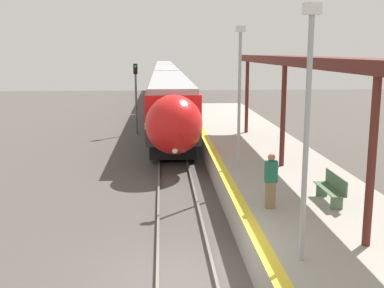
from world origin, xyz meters
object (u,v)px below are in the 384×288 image
person_waiting (271,180)px  lamppost_mid (239,88)px  platform_bench (332,188)px  lamppost_near (307,120)px  railway_signal (136,92)px  train (166,82)px

person_waiting → lamppost_mid: size_ratio=0.30×
platform_bench → lamppost_near: (-2.13, -4.03, 2.70)m
lamppost_near → lamppost_mid: size_ratio=1.00×
railway_signal → train: bearing=84.2°
train → platform_bench: bearing=-83.7°
person_waiting → lamppost_near: (-0.12, -3.64, 2.32)m
railway_signal → lamppost_near: (4.81, -23.21, 1.29)m
platform_bench → lamppost_mid: lamppost_mid is taller
person_waiting → railway_signal: bearing=104.1°
person_waiting → lamppost_near: lamppost_near is taller
platform_bench → person_waiting: (-2.01, -0.39, 0.38)m
railway_signal → lamppost_mid: (4.81, -14.29, 1.29)m
platform_bench → lamppost_mid: bearing=113.6°
person_waiting → lamppost_near: size_ratio=0.30×
train → lamppost_mid: bearing=-86.1°
railway_signal → person_waiting: bearing=-75.9°
person_waiting → railway_signal: (-4.93, 19.57, 1.03)m
lamppost_near → railway_signal: bearing=101.7°
platform_bench → lamppost_mid: size_ratio=0.32×
person_waiting → lamppost_mid: 5.77m
train → lamppost_mid: lamppost_mid is taller
platform_bench → train: bearing=96.3°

